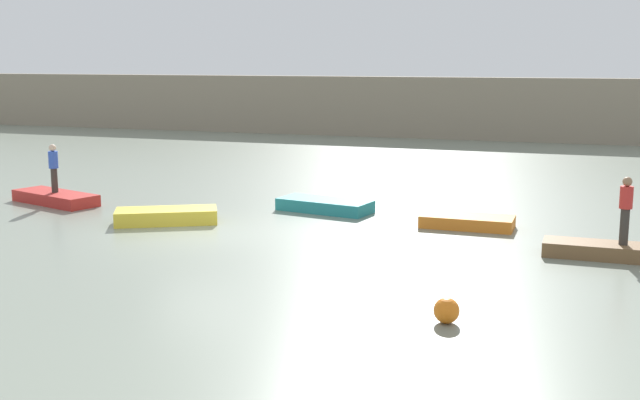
# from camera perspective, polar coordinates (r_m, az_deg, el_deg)

# --- Properties ---
(ground_plane) EXTENTS (120.00, 120.00, 0.00)m
(ground_plane) POSITION_cam_1_polar(r_m,az_deg,el_deg) (22.87, -9.00, -2.48)
(ground_plane) COLOR gray
(embankment_wall) EXTENTS (80.00, 1.20, 3.81)m
(embankment_wall) POSITION_cam_1_polar(r_m,az_deg,el_deg) (50.39, 7.02, 6.65)
(embankment_wall) COLOR gray
(embankment_wall) RESTS_ON ground_plane
(rowboat_red) EXTENTS (3.62, 2.19, 0.40)m
(rowboat_red) POSITION_cam_1_polar(r_m,az_deg,el_deg) (28.84, -18.55, 0.15)
(rowboat_red) COLOR red
(rowboat_red) RESTS_ON ground_plane
(rowboat_yellow) EXTENTS (3.26, 2.52, 0.44)m
(rowboat_yellow) POSITION_cam_1_polar(r_m,az_deg,el_deg) (24.56, -11.03, -1.14)
(rowboat_yellow) COLOR gold
(rowboat_yellow) RESTS_ON ground_plane
(rowboat_teal) EXTENTS (3.25, 1.78, 0.40)m
(rowboat_teal) POSITION_cam_1_polar(r_m,az_deg,el_deg) (25.94, 0.35, -0.39)
(rowboat_teal) COLOR teal
(rowboat_teal) RESTS_ON ground_plane
(rowboat_orange) EXTENTS (2.71, 1.24, 0.36)m
(rowboat_orange) POSITION_cam_1_polar(r_m,az_deg,el_deg) (23.89, 10.58, -1.54)
(rowboat_orange) COLOR orange
(rowboat_orange) RESTS_ON ground_plane
(rowboat_brown) EXTENTS (3.86, 1.02, 0.38)m
(rowboat_brown) POSITION_cam_1_polar(r_m,az_deg,el_deg) (21.21, 21.00, -3.52)
(rowboat_brown) COLOR brown
(rowboat_brown) RESTS_ON ground_plane
(person_red_shirt) EXTENTS (0.32, 0.32, 1.71)m
(person_red_shirt) POSITION_cam_1_polar(r_m,az_deg,el_deg) (20.98, 21.20, -0.48)
(person_red_shirt) COLOR #38332D
(person_red_shirt) RESTS_ON rowboat_brown
(person_blue_shirt) EXTENTS (0.32, 0.32, 1.67)m
(person_blue_shirt) POSITION_cam_1_polar(r_m,az_deg,el_deg) (28.68, -18.68, 2.37)
(person_blue_shirt) COLOR #38332D
(person_blue_shirt) RESTS_ON rowboat_red
(mooring_buoy) EXTENTS (0.50, 0.50, 0.50)m
(mooring_buoy) POSITION_cam_1_polar(r_m,az_deg,el_deg) (15.33, 9.12, -7.89)
(mooring_buoy) COLOR orange
(mooring_buoy) RESTS_ON ground_plane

